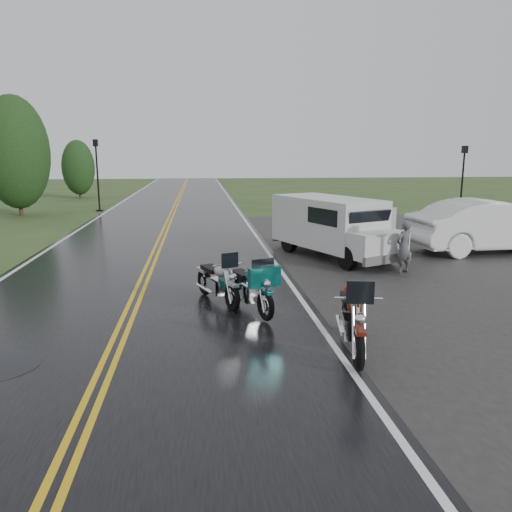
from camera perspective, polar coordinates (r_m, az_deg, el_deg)
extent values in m
plane|color=#2D471E|center=(9.99, -14.98, -8.31)|extent=(120.00, 120.00, 0.00)
cube|color=black|center=(19.63, -10.84, 1.69)|extent=(8.00, 100.00, 0.04)
cube|color=black|center=(17.48, 26.53, -0.58)|extent=(14.00, 24.00, 0.03)
imported|color=#48484C|center=(14.60, 16.53, 0.90)|extent=(0.65, 0.57, 1.48)
imported|color=silver|center=(18.73, 25.11, 3.03)|extent=(5.57, 2.33, 1.79)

